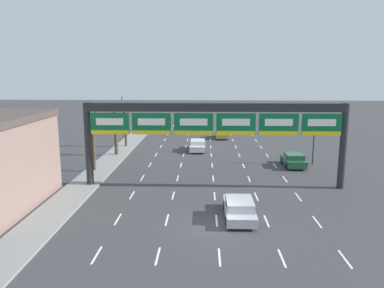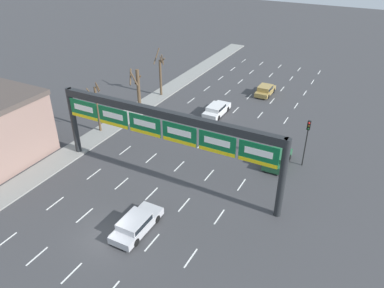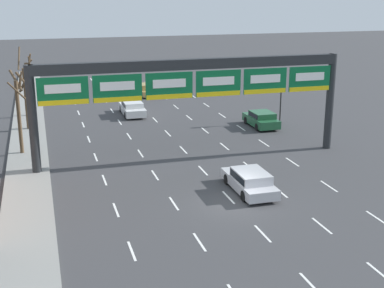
# 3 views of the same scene
# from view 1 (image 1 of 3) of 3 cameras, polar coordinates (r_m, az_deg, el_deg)

# --- Properties ---
(ground_plane) EXTENTS (220.00, 220.00, 0.00)m
(ground_plane) POSITION_cam_1_polar(r_m,az_deg,el_deg) (24.43, 3.83, -12.46)
(ground_plane) COLOR #3D3D3F
(sidewalk_left) EXTENTS (2.80, 110.00, 0.15)m
(sidewalk_left) POSITION_cam_1_polar(r_m,az_deg,el_deg) (26.53, -21.87, -11.14)
(sidewalk_left) COLOR gray
(sidewalk_left) RESTS_ON ground_plane
(lane_dashes) EXTENTS (13.32, 67.00, 0.01)m
(lane_dashes) POSITION_cam_1_polar(r_m,az_deg,el_deg) (37.21, 3.17, -4.20)
(lane_dashes) COLOR white
(lane_dashes) RESTS_ON ground_plane
(sign_gantry) EXTENTS (21.99, 0.70, 7.18)m
(sign_gantry) POSITION_cam_1_polar(r_m,az_deg,el_deg) (31.10, 3.47, 3.40)
(sign_gantry) COLOR #232628
(sign_gantry) RESTS_ON ground_plane
(car_gold) EXTENTS (1.87, 4.25, 1.39)m
(car_gold) POSITION_cam_1_polar(r_m,az_deg,el_deg) (55.88, 4.52, 1.64)
(car_gold) COLOR #A88947
(car_gold) RESTS_ON ground_plane
(car_silver) EXTENTS (1.97, 4.83, 1.35)m
(car_silver) POSITION_cam_1_polar(r_m,az_deg,el_deg) (25.66, 7.22, -9.60)
(car_silver) COLOR #B7B7BC
(car_silver) RESTS_ON ground_plane
(car_white) EXTENTS (1.93, 4.81, 1.37)m
(car_white) POSITION_cam_1_polar(r_m,az_deg,el_deg) (46.83, 0.88, -0.13)
(car_white) COLOR silver
(car_white) RESTS_ON ground_plane
(car_green) EXTENTS (1.96, 4.25, 1.39)m
(car_green) POSITION_cam_1_polar(r_m,az_deg,el_deg) (40.39, 15.20, -2.28)
(car_green) COLOR #235B38
(car_green) RESTS_ON ground_plane
(traffic_light_near_gantry) EXTENTS (0.30, 0.35, 4.91)m
(traffic_light_near_gantry) POSITION_cam_1_polar(r_m,az_deg,el_deg) (41.43, 18.14, 1.76)
(traffic_light_near_gantry) COLOR black
(traffic_light_near_gantry) RESTS_ON ground_plane
(tree_bare_closest) EXTENTS (1.40, 1.30, 6.43)m
(tree_bare_closest) POSITION_cam_1_polar(r_m,az_deg,el_deg) (49.59, -10.11, 3.20)
(tree_bare_closest) COLOR brown
(tree_bare_closest) RESTS_ON sidewalk_left
(tree_bare_second) EXTENTS (1.85, 1.96, 5.20)m
(tree_bare_second) POSITION_cam_1_polar(r_m,az_deg,el_deg) (44.54, -11.65, 2.06)
(tree_bare_second) COLOR brown
(tree_bare_second) RESTS_ON sidewalk_left
(tree_bare_third) EXTENTS (1.38, 1.32, 6.04)m
(tree_bare_third) POSITION_cam_1_polar(r_m,az_deg,el_deg) (37.73, -14.78, 0.59)
(tree_bare_third) COLOR brown
(tree_bare_third) RESTS_ON sidewalk_left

